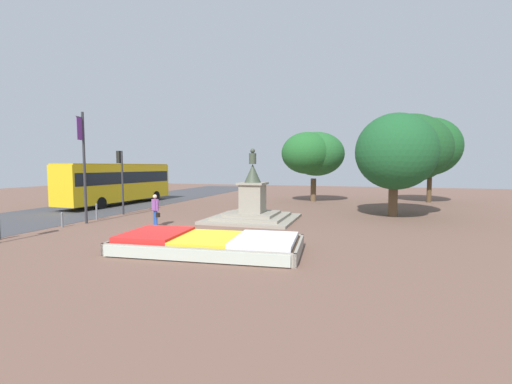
{
  "coord_description": "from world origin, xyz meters",
  "views": [
    {
      "loc": [
        7.81,
        -14.39,
        3.18
      ],
      "look_at": [
        2.98,
        1.5,
        1.91
      ],
      "focal_mm": 24.0,
      "sensor_mm": 36.0,
      "label": 1
    }
  ],
  "objects_px": {
    "kerb_bollard_mid_a": "(62,219)",
    "traffic_light_mid_block": "(121,170)",
    "kerb_bollard_mid_b": "(97,211)",
    "city_bus": "(118,181)",
    "banner_pole": "(84,165)",
    "flower_planter": "(207,244)",
    "statue_monument": "(253,207)",
    "pedestrian_with_handbag": "(155,208)"
  },
  "relations": [
    {
      "from": "city_bus",
      "to": "flower_planter",
      "type": "bearing_deg",
      "value": -41.53
    },
    {
      "from": "banner_pole",
      "to": "kerb_bollard_mid_b",
      "type": "distance_m",
      "value": 3.02
    },
    {
      "from": "pedestrian_with_handbag",
      "to": "city_bus",
      "type": "bearing_deg",
      "value": 137.64
    },
    {
      "from": "statue_monument",
      "to": "banner_pole",
      "type": "bearing_deg",
      "value": -155.4
    },
    {
      "from": "traffic_light_mid_block",
      "to": "statue_monument",
      "type": "bearing_deg",
      "value": 1.96
    },
    {
      "from": "kerb_bollard_mid_a",
      "to": "traffic_light_mid_block",
      "type": "bearing_deg",
      "value": 91.89
    },
    {
      "from": "traffic_light_mid_block",
      "to": "pedestrian_with_handbag",
      "type": "bearing_deg",
      "value": -34.56
    },
    {
      "from": "pedestrian_with_handbag",
      "to": "flower_planter",
      "type": "bearing_deg",
      "value": -39.98
    },
    {
      "from": "traffic_light_mid_block",
      "to": "kerb_bollard_mid_a",
      "type": "bearing_deg",
      "value": -88.11
    },
    {
      "from": "flower_planter",
      "to": "banner_pole",
      "type": "bearing_deg",
      "value": 157.71
    },
    {
      "from": "city_bus",
      "to": "kerb_bollard_mid_b",
      "type": "relative_size",
      "value": 11.26
    },
    {
      "from": "city_bus",
      "to": "banner_pole",
      "type": "bearing_deg",
      "value": -61.15
    },
    {
      "from": "flower_planter",
      "to": "statue_monument",
      "type": "xyz_separation_m",
      "value": [
        -0.6,
        7.59,
        0.48
      ]
    },
    {
      "from": "pedestrian_with_handbag",
      "to": "statue_monument",
      "type": "bearing_deg",
      "value": 39.11
    },
    {
      "from": "flower_planter",
      "to": "banner_pole",
      "type": "xyz_separation_m",
      "value": [
        -9.06,
        3.72,
        2.95
      ]
    },
    {
      "from": "statue_monument",
      "to": "city_bus",
      "type": "height_order",
      "value": "statue_monument"
    },
    {
      "from": "pedestrian_with_handbag",
      "to": "kerb_bollard_mid_b",
      "type": "relative_size",
      "value": 1.74
    },
    {
      "from": "statue_monument",
      "to": "pedestrian_with_handbag",
      "type": "bearing_deg",
      "value": -140.89
    },
    {
      "from": "flower_planter",
      "to": "traffic_light_mid_block",
      "type": "relative_size",
      "value": 1.71
    },
    {
      "from": "traffic_light_mid_block",
      "to": "pedestrian_with_handbag",
      "type": "distance_m",
      "value": 5.94
    },
    {
      "from": "statue_monument",
      "to": "kerb_bollard_mid_b",
      "type": "xyz_separation_m",
      "value": [
        -8.85,
        -2.64,
        -0.26
      ]
    },
    {
      "from": "city_bus",
      "to": "kerb_bollard_mid_b",
      "type": "height_order",
      "value": "city_bus"
    },
    {
      "from": "traffic_light_mid_block",
      "to": "kerb_bollard_mid_a",
      "type": "distance_m",
      "value": 5.48
    },
    {
      "from": "traffic_light_mid_block",
      "to": "banner_pole",
      "type": "relative_size",
      "value": 0.68
    },
    {
      "from": "city_bus",
      "to": "pedestrian_with_handbag",
      "type": "distance_m",
      "value": 11.97
    },
    {
      "from": "banner_pole",
      "to": "city_bus",
      "type": "xyz_separation_m",
      "value": [
        -4.64,
        8.42,
        -1.31
      ]
    },
    {
      "from": "flower_planter",
      "to": "traffic_light_mid_block",
      "type": "height_order",
      "value": "traffic_light_mid_block"
    },
    {
      "from": "statue_monument",
      "to": "city_bus",
      "type": "distance_m",
      "value": 13.92
    },
    {
      "from": "traffic_light_mid_block",
      "to": "kerb_bollard_mid_b",
      "type": "xyz_separation_m",
      "value": [
        0.06,
        -2.34,
        -2.38
      ]
    },
    {
      "from": "traffic_light_mid_block",
      "to": "banner_pole",
      "type": "bearing_deg",
      "value": -82.82
    },
    {
      "from": "kerb_bollard_mid_b",
      "to": "pedestrian_with_handbag",
      "type": "bearing_deg",
      "value": -10.53
    },
    {
      "from": "flower_planter",
      "to": "pedestrian_with_handbag",
      "type": "xyz_separation_m",
      "value": [
        -4.89,
        4.1,
        0.66
      ]
    },
    {
      "from": "pedestrian_with_handbag",
      "to": "kerb_bollard_mid_a",
      "type": "distance_m",
      "value": 4.8
    },
    {
      "from": "traffic_light_mid_block",
      "to": "kerb_bollard_mid_b",
      "type": "relative_size",
      "value": 4.3
    },
    {
      "from": "pedestrian_with_handbag",
      "to": "kerb_bollard_mid_a",
      "type": "bearing_deg",
      "value": -159.13
    },
    {
      "from": "statue_monument",
      "to": "kerb_bollard_mid_b",
      "type": "bearing_deg",
      "value": -163.39
    },
    {
      "from": "kerb_bollard_mid_a",
      "to": "kerb_bollard_mid_b",
      "type": "relative_size",
      "value": 0.81
    },
    {
      "from": "city_bus",
      "to": "statue_monument",
      "type": "bearing_deg",
      "value": -19.14
    },
    {
      "from": "flower_planter",
      "to": "city_bus",
      "type": "height_order",
      "value": "city_bus"
    },
    {
      "from": "pedestrian_with_handbag",
      "to": "kerb_bollard_mid_a",
      "type": "height_order",
      "value": "pedestrian_with_handbag"
    },
    {
      "from": "traffic_light_mid_block",
      "to": "city_bus",
      "type": "height_order",
      "value": "traffic_light_mid_block"
    },
    {
      "from": "kerb_bollard_mid_a",
      "to": "flower_planter",
      "type": "bearing_deg",
      "value": -14.4
    }
  ]
}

